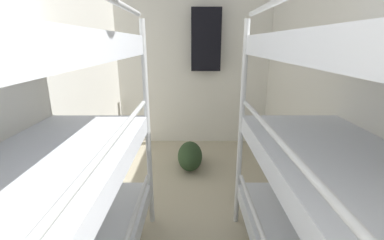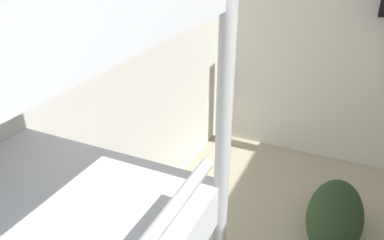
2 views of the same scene
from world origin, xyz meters
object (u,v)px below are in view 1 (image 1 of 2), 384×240
at_px(hanging_coat, 207,40).
at_px(bunk_stack_right_near, 363,183).
at_px(bunk_stack_left_near, 32,183).
at_px(duffel_bag, 191,156).

bearing_deg(hanging_coat, bunk_stack_right_near, -78.36).
distance_m(bunk_stack_right_near, hanging_coat, 3.04).
xyz_separation_m(bunk_stack_left_near, bunk_stack_right_near, (1.57, 0.00, 0.00)).
relative_size(bunk_stack_right_near, hanging_coat, 2.05).
xyz_separation_m(bunk_stack_right_near, hanging_coat, (-0.60, 2.90, 0.68)).
distance_m(bunk_stack_right_near, duffel_bag, 2.37).
height_order(bunk_stack_right_near, hanging_coat, hanging_coat).
bearing_deg(hanging_coat, duffel_bag, -105.74).
bearing_deg(duffel_bag, hanging_coat, 74.26).
bearing_deg(bunk_stack_left_near, duffel_bag, 70.32).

